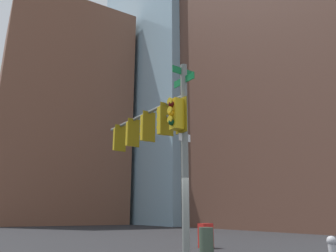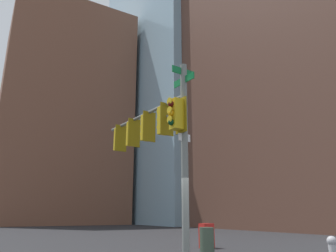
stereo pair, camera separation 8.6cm
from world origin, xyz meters
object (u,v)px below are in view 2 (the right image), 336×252
(litter_bin, at_px, (207,240))
(newspaper_box, at_px, (207,236))
(signal_pole_assembly, at_px, (154,133))
(fire_hydrant, at_px, (333,252))

(litter_bin, distance_m, newspaper_box, 1.96)
(signal_pole_assembly, height_order, fire_hydrant, signal_pole_assembly)
(signal_pole_assembly, bearing_deg, newspaper_box, -65.76)
(fire_hydrant, distance_m, litter_bin, 4.91)
(fire_hydrant, distance_m, newspaper_box, 6.48)
(litter_bin, bearing_deg, fire_hydrant, -173.92)
(signal_pole_assembly, relative_size, newspaper_box, 6.00)
(signal_pole_assembly, distance_m, newspaper_box, 5.82)
(fire_hydrant, bearing_deg, signal_pole_assembly, 36.87)
(litter_bin, bearing_deg, newspaper_box, -36.60)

